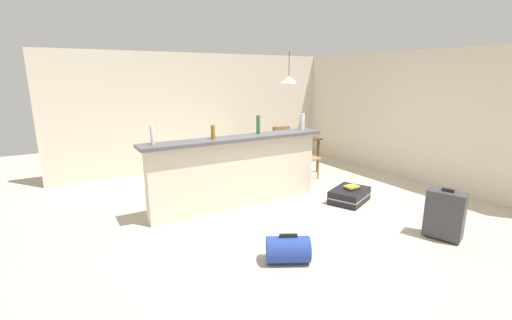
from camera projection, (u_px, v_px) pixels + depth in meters
ground_plane at (284, 207)px, 5.59m from camera, size 13.00×13.00×0.05m
wall_back at (206, 111)px, 7.84m from camera, size 6.60×0.10×2.50m
wall_right at (400, 115)px, 7.05m from camera, size 0.10×6.00×2.50m
partition_half_wall at (237, 174)px, 5.44m from camera, size 2.80×0.20×1.08m
bar_countertop at (237, 138)px, 5.31m from camera, size 2.96×0.40×0.05m
bottle_white at (152, 135)px, 4.69m from camera, size 0.06×0.06×0.26m
bottle_amber at (213, 132)px, 5.09m from camera, size 0.06×0.06×0.21m
bottle_green at (258, 124)px, 5.56m from camera, size 0.06×0.06×0.29m
bottle_clear at (303, 122)px, 5.95m from camera, size 0.07×0.07×0.28m
dining_table at (290, 142)px, 7.44m from camera, size 1.10×0.80×0.74m
dining_chair_near_partition at (304, 153)px, 6.98m from camera, size 0.47×0.47×0.93m
dining_chair_far_side at (279, 144)px, 7.92m from camera, size 0.49×0.49×0.93m
pendant_lamp at (289, 80)px, 7.19m from camera, size 0.34×0.34×0.67m
suitcase_flat_black at (349, 195)px, 5.75m from camera, size 0.89×0.72×0.22m
duffel_bag_blue at (288, 250)px, 3.88m from camera, size 0.57×0.49×0.34m
suitcase_upright_charcoal at (445, 214)px, 4.41m from camera, size 0.37×0.49×0.67m
book_stack at (352, 187)px, 5.72m from camera, size 0.24×0.18×0.06m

